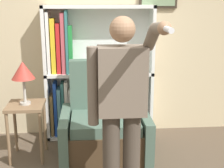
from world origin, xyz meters
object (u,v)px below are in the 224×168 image
object	(u,v)px
table_lamp	(23,71)
side_table	(26,115)
bookcase	(85,75)
person_standing	(122,105)
armchair	(105,128)

from	to	relation	value
table_lamp	side_table	bearing A→B (deg)	-75.96
bookcase	person_standing	xyz separation A→B (m)	(0.31, -1.55, 0.10)
bookcase	side_table	xyz separation A→B (m)	(-0.67, -0.58, -0.32)
side_table	armchair	bearing A→B (deg)	-2.82
person_standing	side_table	world-z (taller)	person_standing
side_table	bookcase	bearing A→B (deg)	40.70
armchair	side_table	distance (m)	0.91
armchair	person_standing	distance (m)	1.11
armchair	person_standing	bearing A→B (deg)	-84.36
person_standing	table_lamp	bearing A→B (deg)	135.18
armchair	side_table	world-z (taller)	armchair
bookcase	armchair	size ratio (longest dim) A/B	1.56
armchair	table_lamp	world-z (taller)	table_lamp
person_standing	table_lamp	world-z (taller)	person_standing
armchair	side_table	bearing A→B (deg)	177.18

